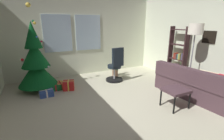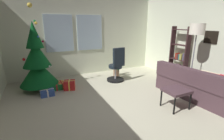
{
  "view_description": "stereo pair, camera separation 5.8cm",
  "coord_description": "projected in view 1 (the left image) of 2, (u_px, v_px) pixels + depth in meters",
  "views": [
    {
      "loc": [
        -1.72,
        -2.7,
        1.83
      ],
      "look_at": [
        -0.3,
        0.18,
        0.89
      ],
      "focal_mm": 26.01,
      "sensor_mm": 36.0,
      "label": 1
    },
    {
      "loc": [
        -1.67,
        -2.73,
        1.83
      ],
      "look_at": [
        -0.3,
        0.18,
        0.89
      ],
      "focal_mm": 26.01,
      "sensor_mm": 36.0,
      "label": 2
    }
  ],
  "objects": [
    {
      "name": "footstool",
      "position": [
        176.0,
        91.0,
        3.56
      ],
      "size": [
        0.51,
        0.46,
        0.44
      ],
      "color": "#493239",
      "rests_on": "ground_plane"
    },
    {
      "name": "couch",
      "position": [
        202.0,
        87.0,
        4.08
      ],
      "size": [
        1.6,
        2.05,
        0.8
      ],
      "color": "#493239",
      "rests_on": "ground_plane"
    },
    {
      "name": "gift_box_green",
      "position": [
        55.0,
        87.0,
        4.61
      ],
      "size": [
        0.32,
        0.3,
        0.17
      ],
      "color": "#1E722D",
      "rests_on": "ground_plane"
    },
    {
      "name": "holiday_tree",
      "position": [
        36.0,
        63.0,
        4.42
      ],
      "size": [
        1.02,
        1.02,
        2.32
      ],
      "color": "#4C331E",
      "rests_on": "ground_plane"
    },
    {
      "name": "office_chair",
      "position": [
        115.0,
        68.0,
        5.19
      ],
      "size": [
        0.56,
        0.56,
        1.1
      ],
      "color": "black",
      "rests_on": "ground_plane"
    },
    {
      "name": "gift_box_blue",
      "position": [
        46.0,
        93.0,
        4.22
      ],
      "size": [
        0.35,
        0.33,
        0.16
      ],
      "color": "#2D4C99",
      "rests_on": "ground_plane"
    },
    {
      "name": "floor_lamp",
      "position": [
        195.0,
        34.0,
        4.17
      ],
      "size": [
        0.37,
        0.37,
        1.82
      ],
      "color": "slate",
      "rests_on": "ground_plane"
    },
    {
      "name": "ground_plane",
      "position": [
        128.0,
        111.0,
        3.58
      ],
      "size": [
        5.25,
        5.93,
        0.1
      ],
      "primitive_type": "cube",
      "color": "#BCB99D"
    },
    {
      "name": "wall_right_with_frames",
      "position": [
        215.0,
        41.0,
        4.32
      ],
      "size": [
        0.12,
        5.93,
        2.72
      ],
      "color": "silver",
      "rests_on": "ground_plane"
    },
    {
      "name": "bookshelf",
      "position": [
        177.0,
        57.0,
        5.18
      ],
      "size": [
        0.18,
        0.64,
        1.73
      ],
      "color": "#321D1F",
      "rests_on": "ground_plane"
    },
    {
      "name": "potted_plant",
      "position": [
        116.0,
        67.0,
        5.71
      ],
      "size": [
        0.38,
        0.39,
        0.67
      ],
      "color": "#876049",
      "rests_on": "ground_plane"
    },
    {
      "name": "gift_box_gold",
      "position": [
        60.0,
        85.0,
        4.74
      ],
      "size": [
        0.2,
        0.37,
        0.17
      ],
      "color": "gold",
      "rests_on": "ground_plane"
    },
    {
      "name": "gift_box_red",
      "position": [
        69.0,
        85.0,
        4.6
      ],
      "size": [
        0.36,
        0.34,
        0.26
      ],
      "color": "red",
      "rests_on": "ground_plane"
    },
    {
      "name": "wall_back_with_windows",
      "position": [
        84.0,
        36.0,
        5.77
      ],
      "size": [
        5.25,
        0.12,
        2.72
      ],
      "color": "silver",
      "rests_on": "ground_plane"
    }
  ]
}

